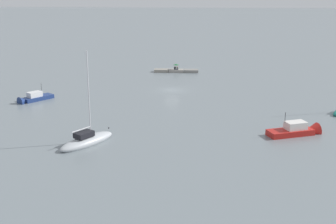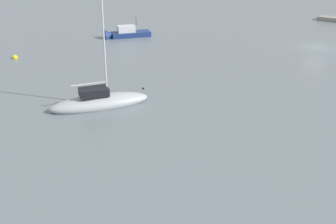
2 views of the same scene
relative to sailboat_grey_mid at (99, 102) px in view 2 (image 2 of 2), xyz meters
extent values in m
plane|color=slate|center=(-9.23, -29.82, -0.42)|extent=(500.00, 500.00, 0.00)
cube|color=gray|center=(-5.92, -47.28, -0.12)|extent=(3.20, 1.88, 0.61)
ellipsoid|color=#ADB2B7|center=(-0.01, -0.02, -0.12)|extent=(6.82, 8.35, 1.45)
cube|color=black|center=(0.23, 0.33, 0.94)|extent=(2.55, 2.78, 0.67)
cylinder|color=silver|center=(-0.40, -0.58, 5.97)|extent=(0.15, 0.15, 10.72)
cylinder|color=silver|center=(0.44, 0.64, 1.70)|extent=(1.78, 2.50, 0.11)
sphere|color=black|center=(-2.23, -3.23, 0.67)|extent=(0.19, 0.19, 0.19)
cube|color=navy|center=(13.42, -21.24, -0.20)|extent=(4.81, 5.30, 0.88)
cone|color=navy|center=(15.08, -19.20, -0.20)|extent=(2.60, 2.60, 1.85)
cube|color=silver|center=(13.82, -20.75, 0.67)|extent=(2.60, 2.72, 0.88)
cube|color=#283847|center=(14.22, -20.26, 0.72)|extent=(1.14, 0.96, 0.61)
cylinder|color=black|center=(12.93, -21.85, 1.72)|extent=(0.05, 0.05, 1.23)
sphere|color=yellow|center=(17.84, -5.42, -0.31)|extent=(0.63, 0.63, 0.63)
camera|label=1|loc=(-13.66, 54.47, 19.75)|focal=49.60mm
camera|label=2|loc=(-24.56, 25.96, 14.07)|focal=47.94mm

